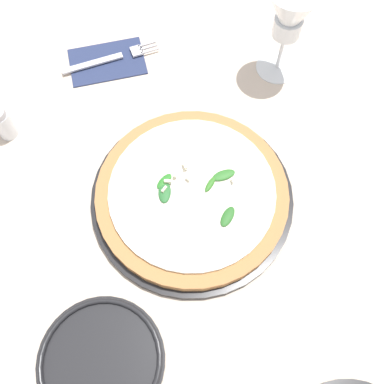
# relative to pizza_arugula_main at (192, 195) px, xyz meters

# --- Properties ---
(ground_plane) EXTENTS (6.00, 6.00, 0.00)m
(ground_plane) POSITION_rel_pizza_arugula_main_xyz_m (-0.01, 0.04, -0.02)
(ground_plane) COLOR beige
(pizza_arugula_main) EXTENTS (0.33, 0.33, 0.05)m
(pizza_arugula_main) POSITION_rel_pizza_arugula_main_xyz_m (0.00, 0.00, 0.00)
(pizza_arugula_main) COLOR black
(pizza_arugula_main) RESTS_ON ground_plane
(wine_glass) EXTENTS (0.09, 0.09, 0.18)m
(wine_glass) POSITION_rel_pizza_arugula_main_xyz_m (0.14, 0.29, 0.11)
(wine_glass) COLOR white
(wine_glass) RESTS_ON ground_plane
(napkin) EXTENTS (0.16, 0.13, 0.01)m
(napkin) POSITION_rel_pizza_arugula_main_xyz_m (-0.19, 0.27, -0.01)
(napkin) COLOR navy
(napkin) RESTS_ON ground_plane
(fork) EXTENTS (0.18, 0.10, 0.00)m
(fork) POSITION_rel_pizza_arugula_main_xyz_m (-0.18, 0.28, -0.01)
(fork) COLOR silver
(fork) RESTS_ON ground_plane
(side_plate_white) EXTENTS (0.18, 0.18, 0.02)m
(side_plate_white) POSITION_rel_pizza_arugula_main_xyz_m (-0.11, -0.26, -0.01)
(side_plate_white) COLOR black
(side_plate_white) RESTS_ON ground_plane
(shaker_pepper) EXTENTS (0.03, 0.03, 0.07)m
(shaker_pepper) POSITION_rel_pizza_arugula_main_xyz_m (-0.33, 0.10, 0.02)
(shaker_pepper) COLOR silver
(shaker_pepper) RESTS_ON ground_plane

